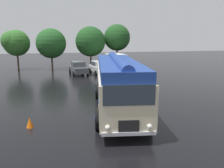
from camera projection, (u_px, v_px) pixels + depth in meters
name	position (u px, v px, depth m)	size (l,w,h in m)	color
ground_plane	(128.00, 108.00, 14.56)	(120.00, 120.00, 0.00)	black
vintage_bus	(117.00, 81.00, 13.97)	(4.07, 10.36, 3.49)	beige
car_near_left	(78.00, 68.00, 28.30)	(2.35, 4.38, 1.66)	#4C5156
car_mid_left	(99.00, 67.00, 28.84)	(2.41, 4.40, 1.66)	silver
box_van	(117.00, 63.00, 29.73)	(2.54, 5.85, 2.50)	silver
tree_far_left	(15.00, 42.00, 31.81)	(3.97, 3.83, 5.86)	#4C3823
tree_left_of_centre	(50.00, 44.00, 32.34)	(4.40, 4.40, 6.07)	#4C3823
tree_centre	(91.00, 42.00, 33.01)	(4.51, 4.51, 6.38)	#4C3823
tree_right_of_centre	(117.00, 37.00, 34.22)	(4.12, 4.12, 6.78)	#4C3823
traffic_cone	(30.00, 122.00, 11.38)	(0.36, 0.36, 0.55)	orange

